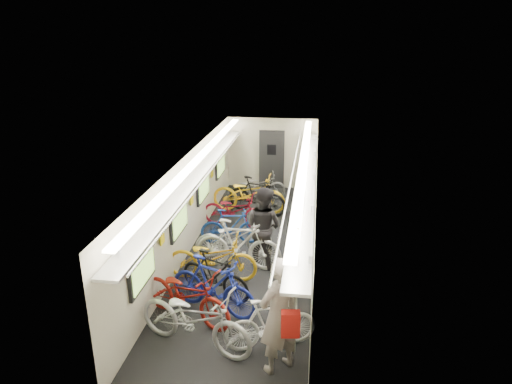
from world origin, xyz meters
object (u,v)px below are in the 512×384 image
(bicycle_1, at_px, (213,285))
(passenger_near, at_px, (279,316))
(bicycle_0, at_px, (195,318))
(passenger_mid, at_px, (263,226))
(backpack, at_px, (290,324))

(bicycle_1, distance_m, passenger_near, 2.00)
(bicycle_0, relative_size, passenger_mid, 1.15)
(bicycle_0, bearing_deg, backpack, -101.53)
(passenger_near, height_order, backpack, passenger_near)
(bicycle_0, distance_m, backpack, 2.02)
(bicycle_1, bearing_deg, passenger_near, -114.60)
(bicycle_1, xyz_separation_m, backpack, (1.57, -2.00, 0.71))
(passenger_near, distance_m, passenger_mid, 3.49)
(passenger_near, xyz_separation_m, passenger_mid, (-0.64, 3.43, -0.05))
(bicycle_0, relative_size, backpack, 5.69)
(passenger_near, bearing_deg, passenger_mid, -121.20)
(bicycle_1, xyz_separation_m, passenger_mid, (0.72, 2.03, 0.37))
(bicycle_1, relative_size, backpack, 4.96)
(bicycle_0, height_order, backpack, backpack)
(bicycle_1, height_order, passenger_mid, passenger_mid)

